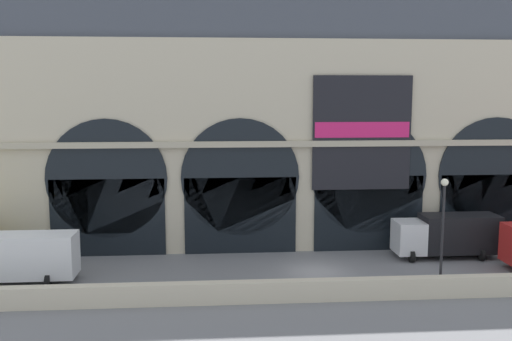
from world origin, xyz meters
name	(u,v)px	position (x,y,z in m)	size (l,w,h in m)	color
ground_plane	(316,272)	(0.00, 0.00, 0.00)	(200.00, 200.00, 0.00)	slate
quay_parapet_wall	(333,290)	(0.00, -5.19, 0.62)	(90.00, 0.70, 1.24)	beige
station_building	(301,121)	(0.03, 7.73, 9.70)	(50.22, 5.88, 19.97)	beige
box_truck_west	(17,257)	(-19.13, -0.75, 1.70)	(7.50, 2.91, 3.12)	#2D7A42
box_truck_mideast	(447,234)	(10.05, 2.67, 1.70)	(7.50, 2.91, 3.12)	white
street_lamp_quayside	(443,220)	(6.67, -4.39, 4.41)	(0.44, 0.44, 6.90)	black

